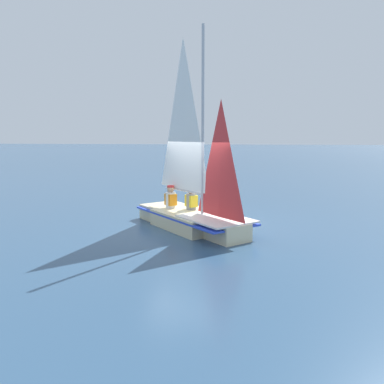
% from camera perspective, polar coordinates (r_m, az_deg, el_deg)
% --- Properties ---
extents(ground_plane, '(260.00, 260.00, 0.00)m').
position_cam_1_polar(ground_plane, '(11.00, -0.00, -5.48)').
color(ground_plane, '#2D4C6B').
extents(sailboat_main, '(3.98, 3.97, 5.56)m').
position_cam_1_polar(sailboat_main, '(10.88, -0.09, -1.79)').
color(sailboat_main, beige).
rests_on(sailboat_main, ground_plane).
extents(sailor_helm, '(0.42, 0.42, 1.16)m').
position_cam_1_polar(sailor_helm, '(11.31, -0.11, -1.84)').
color(sailor_helm, black).
rests_on(sailor_helm, ground_plane).
extents(sailor_crew, '(0.42, 0.42, 1.16)m').
position_cam_1_polar(sailor_crew, '(11.57, -3.27, -1.62)').
color(sailor_crew, black).
rests_on(sailor_crew, ground_plane).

